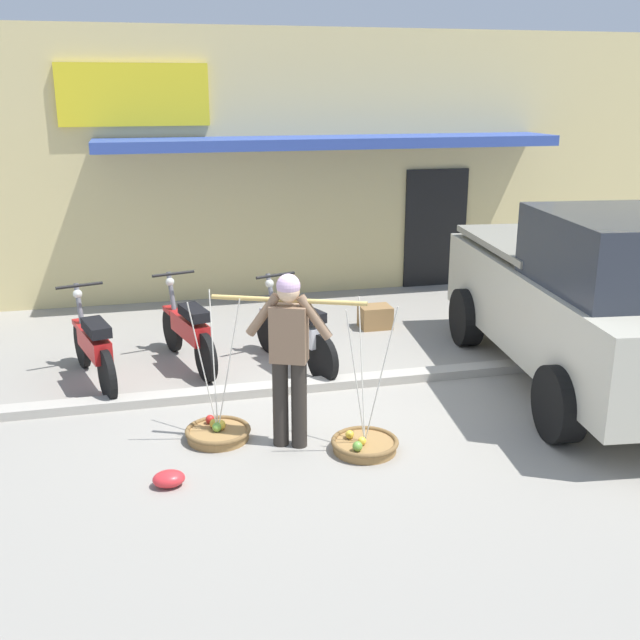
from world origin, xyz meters
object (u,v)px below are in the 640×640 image
at_px(fruit_vendor, 289,349).
at_px(plastic_litter_bag, 169,479).
at_px(motorcycle_third_in_row, 296,332).
at_px(motorcycle_nearest_shop, 93,347).
at_px(wooden_crate, 375,317).
at_px(motorcycle_second_in_row, 188,331).
at_px(fruit_basket_left_side, 364,444).
at_px(parked_truck, 596,299).
at_px(fruit_basket_right_side, 218,432).

relative_size(fruit_vendor, plastic_litter_bag, 6.05).
height_order(fruit_vendor, motorcycle_third_in_row, fruit_vendor).
xyz_separation_m(motorcycle_nearest_shop, wooden_crate, (3.81, 1.28, -0.29)).
xyz_separation_m(fruit_vendor, motorcycle_third_in_row, (0.50, 2.06, -0.52)).
xyz_separation_m(fruit_vendor, plastic_litter_bag, (-1.18, -0.53, -0.91)).
xyz_separation_m(motorcycle_nearest_shop, motorcycle_second_in_row, (1.11, 0.33, 0.00)).
bearing_deg(fruit_basket_left_side, parked_truck, 18.15).
xyz_separation_m(motorcycle_second_in_row, plastic_litter_bag, (-0.41, -2.95, -0.38)).
bearing_deg(fruit_vendor, fruit_basket_left_side, -23.87).
distance_m(plastic_litter_bag, wooden_crate, 4.99).
bearing_deg(motorcycle_second_in_row, parked_truck, -21.50).
relative_size(fruit_basket_right_side, motorcycle_second_in_row, 0.82).
distance_m(parked_truck, plastic_litter_bag, 5.07).
distance_m(motorcycle_nearest_shop, plastic_litter_bag, 2.74).
distance_m(fruit_vendor, plastic_litter_bag, 1.58).
bearing_deg(fruit_basket_left_side, plastic_litter_bag, -172.69).
bearing_deg(fruit_basket_right_side, motorcycle_third_in_row, 56.65).
height_order(motorcycle_second_in_row, parked_truck, parked_truck).
distance_m(fruit_basket_right_side, plastic_litter_bag, 0.97).
distance_m(fruit_vendor, motorcycle_third_in_row, 2.18).
relative_size(motorcycle_nearest_shop, wooden_crate, 4.04).
xyz_separation_m(motorcycle_third_in_row, parked_truck, (3.15, -1.37, 0.58)).
xyz_separation_m(motorcycle_third_in_row, plastic_litter_bag, (-1.67, -2.58, -0.38)).
bearing_deg(fruit_basket_left_side, motorcycle_third_in_row, 93.94).
distance_m(motorcycle_second_in_row, wooden_crate, 2.88).
relative_size(fruit_basket_right_side, motorcycle_nearest_shop, 0.82).
xyz_separation_m(fruit_vendor, wooden_crate, (1.93, 3.37, -0.82)).
xyz_separation_m(fruit_basket_left_side, wooden_crate, (1.28, 3.66, 0.09)).
height_order(parked_truck, plastic_litter_bag, parked_truck).
xyz_separation_m(motorcycle_second_in_row, parked_truck, (4.41, -1.74, 0.58)).
distance_m(parked_truck, wooden_crate, 3.30).
height_order(fruit_vendor, plastic_litter_bag, fruit_vendor).
bearing_deg(motorcycle_third_in_row, motorcycle_second_in_row, 163.63).
bearing_deg(fruit_vendor, plastic_litter_bag, -155.90).
height_order(motorcycle_third_in_row, wooden_crate, motorcycle_third_in_row).
relative_size(fruit_basket_left_side, parked_truck, 0.30).
height_order(fruit_basket_left_side, plastic_litter_bag, fruit_basket_left_side).
relative_size(fruit_basket_right_side, plastic_litter_bag, 5.18).
xyz_separation_m(fruit_basket_right_side, motorcycle_nearest_shop, (-1.21, 1.80, 0.38)).
relative_size(fruit_vendor, wooden_crate, 3.85).
xyz_separation_m(plastic_litter_bag, wooden_crate, (3.11, 3.90, 0.09)).
xyz_separation_m(fruit_basket_left_side, fruit_basket_right_side, (-1.32, 0.58, 0.00)).
relative_size(fruit_basket_left_side, motorcycle_nearest_shop, 0.82).
relative_size(motorcycle_nearest_shop, motorcycle_second_in_row, 1.00).
xyz_separation_m(fruit_vendor, motorcycle_second_in_row, (-0.77, 2.43, -0.52)).
bearing_deg(parked_truck, fruit_basket_left_side, -161.85).
bearing_deg(parked_truck, plastic_litter_bag, -165.86).
distance_m(fruit_basket_right_side, motorcycle_nearest_shop, 2.20).
distance_m(motorcycle_third_in_row, parked_truck, 3.48).
height_order(fruit_basket_left_side, motorcycle_second_in_row, fruit_basket_left_side).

